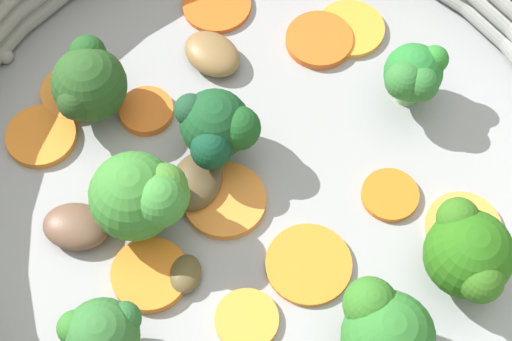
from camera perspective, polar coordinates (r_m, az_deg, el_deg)
ground_plane at (r=0.47m, az=0.00°, el=-1.85°), size 4.00×4.00×0.00m
skillet at (r=0.46m, az=0.00°, el=-1.38°), size 0.34×0.34×0.02m
skillet_rim_wall at (r=0.43m, az=0.00°, el=0.73°), size 0.35×0.35×0.05m
skillet_rivet_right at (r=0.51m, az=-16.36°, el=7.34°), size 0.01×0.01×0.01m
carrot_slice_0 at (r=0.48m, az=-14.17°, el=2.14°), size 0.04×0.04×0.00m
carrot_slice_1 at (r=0.50m, az=4.24°, el=8.67°), size 0.05×0.05×0.00m
carrot_slice_2 at (r=0.45m, az=8.93°, el=-1.62°), size 0.04×0.04×0.00m
carrot_slice_3 at (r=0.43m, az=-7.09°, el=-6.91°), size 0.05×0.05×0.01m
carrot_slice_4 at (r=0.51m, az=6.29°, el=9.37°), size 0.04×0.04×0.00m
carrot_slice_5 at (r=0.42m, az=-0.61°, el=-9.92°), size 0.03×0.03×0.00m
carrot_slice_6 at (r=0.45m, az=13.66°, el=-3.66°), size 0.05×0.05×0.00m
carrot_slice_7 at (r=0.45m, az=-8.19°, el=-1.82°), size 0.03×0.03×0.01m
carrot_slice_9 at (r=0.51m, az=-2.63°, el=10.96°), size 0.05×0.05×0.00m
carrot_slice_10 at (r=0.49m, az=-12.01°, el=5.11°), size 0.05×0.05×0.00m
carrot_slice_11 at (r=0.43m, az=3.53°, el=-6.27°), size 0.06×0.06×0.00m
carrot_slice_12 at (r=0.44m, az=-2.08°, el=-2.01°), size 0.05×0.05×0.00m
carrot_slice_13 at (r=0.47m, az=-7.31°, el=3.96°), size 0.04×0.04×0.01m
broccoli_floret_0 at (r=0.42m, az=13.99°, el=-5.42°), size 0.05×0.04×0.05m
broccoli_floret_1 at (r=0.40m, az=-10.23°, el=-10.69°), size 0.03×0.04×0.04m
broccoli_floret_2 at (r=0.46m, az=-11.13°, el=5.74°), size 0.05×0.04×0.05m
broccoli_floret_3 at (r=0.46m, az=10.48°, el=6.26°), size 0.04×0.03×0.04m
broccoli_floret_4 at (r=0.44m, az=-2.62°, el=2.92°), size 0.04×0.05×0.04m
broccoli_floret_5 at (r=0.42m, az=-7.51°, el=-1.72°), size 0.04×0.05×0.05m
broccoli_floret_6 at (r=0.40m, az=8.82°, el=-10.85°), size 0.05×0.05×0.05m
mushroom_piece_0 at (r=0.43m, az=-4.73°, el=-6.91°), size 0.02×0.02×0.01m
mushroom_piece_1 at (r=0.44m, az=-11.89°, el=-3.67°), size 0.03×0.04×0.01m
mushroom_piece_2 at (r=0.44m, az=-3.99°, el=-0.71°), size 0.04×0.03×0.01m
mushroom_piece_3 at (r=0.49m, az=-2.94°, el=7.77°), size 0.04×0.04×0.01m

